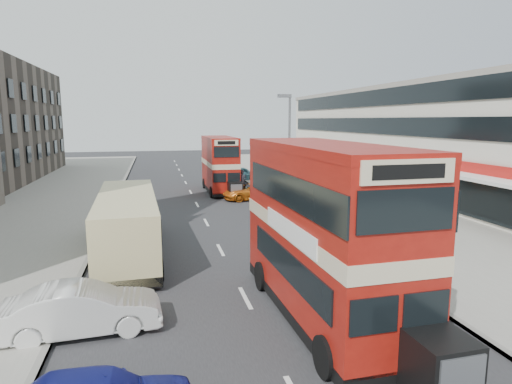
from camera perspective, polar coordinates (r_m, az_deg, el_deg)
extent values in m
plane|color=#28282B|center=(14.39, 0.27, -16.67)|extent=(160.00, 160.00, 0.00)
cube|color=#28282B|center=(33.32, -7.69, -1.62)|extent=(12.00, 90.00, 0.01)
cube|color=gray|center=(36.40, 11.46, -0.68)|extent=(12.00, 90.00, 0.15)
cube|color=gray|center=(34.37, -28.04, -2.20)|extent=(12.00, 90.00, 0.15)
cube|color=gray|center=(33.32, -18.20, -1.89)|extent=(0.20, 90.00, 0.16)
cube|color=gray|center=(34.39, 2.48, -1.08)|extent=(0.20, 90.00, 0.16)
cube|color=beige|center=(41.56, 20.66, 6.28)|extent=(8.00, 46.00, 9.00)
cube|color=black|center=(39.70, 15.54, 2.22)|extent=(0.10, 44.00, 2.40)
cube|color=gray|center=(41.61, 21.03, 12.61)|extent=(8.20, 46.20, 0.40)
cube|color=white|center=(39.16, 14.53, 4.22)|extent=(1.80, 44.00, 0.20)
cylinder|color=slate|center=(32.13, 4.35, 5.22)|extent=(0.16, 0.16, 8.00)
cube|color=slate|center=(31.97, 3.74, 12.38)|extent=(1.00, 0.20, 0.25)
cube|color=black|center=(14.85, 8.60, -14.34)|extent=(2.97, 8.62, 0.37)
cube|color=maroon|center=(14.38, 8.72, -9.66)|extent=(2.95, 8.62, 2.35)
cube|color=beige|center=(14.01, 8.86, -4.49)|extent=(2.99, 8.66, 0.48)
cube|color=maroon|center=(13.76, 8.99, 0.69)|extent=(2.95, 8.62, 2.24)
cube|color=maroon|center=(13.63, 9.12, 5.71)|extent=(2.97, 8.64, 0.27)
cube|color=black|center=(11.13, 22.89, -20.21)|extent=(1.33, 1.32, 1.39)
cube|color=black|center=(38.97, -4.71, 0.50)|extent=(2.37, 7.40, 0.32)
cube|color=maroon|center=(38.82, -4.73, 2.12)|extent=(2.35, 7.40, 2.03)
cube|color=beige|center=(38.69, -4.76, 3.81)|extent=(2.39, 7.44, 0.42)
cube|color=maroon|center=(38.60, -4.78, 5.45)|extent=(2.35, 7.40, 1.94)
cube|color=maroon|center=(38.54, -4.80, 7.00)|extent=(2.37, 7.42, 0.23)
cube|color=black|center=(34.85, -2.73, 0.31)|extent=(1.11, 1.11, 1.20)
cube|color=black|center=(21.63, -16.24, -6.86)|extent=(2.98, 10.26, 0.41)
cube|color=#CBBE83|center=(21.34, -16.39, -3.85)|extent=(2.96, 10.26, 2.64)
imported|color=silver|center=(14.42, -21.64, -14.03)|extent=(4.64, 1.89, 1.50)
imported|color=#A91210|center=(28.90, 3.69, -2.02)|extent=(4.39, 2.18, 1.22)
imported|color=#CF6414|center=(35.00, -0.58, 0.06)|extent=(4.84, 2.60, 1.29)
imported|color=teal|center=(45.72, -2.74, 2.36)|extent=(4.47, 2.15, 1.47)
imported|color=gray|center=(29.74, 7.77, -1.09)|extent=(0.71, 0.64, 1.61)
imported|color=gray|center=(45.20, 1.78, 2.69)|extent=(1.07, 0.47, 1.81)
imported|color=gray|center=(35.89, -1.78, -0.02)|extent=(0.66, 1.76, 0.91)
imported|color=black|center=(35.76, -1.79, 1.35)|extent=(0.73, 0.49, 1.95)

